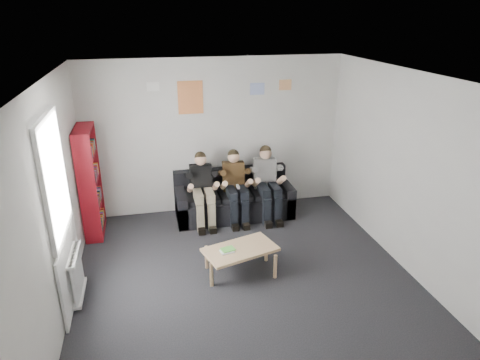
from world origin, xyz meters
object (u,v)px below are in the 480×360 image
at_px(bookshelf, 90,182).
at_px(person_middle, 236,187).
at_px(sofa, 233,200).
at_px(coffee_table, 240,251).
at_px(person_left, 203,190).
at_px(person_right, 268,183).

xyz_separation_m(bookshelf, person_middle, (2.34, -0.05, -0.27)).
relative_size(sofa, coffee_table, 2.08).
distance_m(person_left, person_right, 1.13).
height_order(coffee_table, person_middle, person_middle).
bearing_deg(person_left, person_right, 1.68).
bearing_deg(person_middle, person_left, -174.37).
distance_m(sofa, person_right, 0.69).
bearing_deg(person_left, coffee_table, -78.61).
bearing_deg(sofa, person_middle, -90.00).
height_order(sofa, coffee_table, sofa).
bearing_deg(person_left, sofa, 20.26).
bearing_deg(coffee_table, sofa, 81.00).
height_order(sofa, bookshelf, bookshelf).
distance_m(sofa, person_middle, 0.38).
bearing_deg(coffee_table, bookshelf, 140.67).
bearing_deg(bookshelf, person_middle, -1.34).
relative_size(sofa, person_right, 1.61).
bearing_deg(bookshelf, sofa, 3.29).
relative_size(coffee_table, person_left, 0.80).
bearing_deg(sofa, coffee_table, -99.00).
bearing_deg(person_right, person_middle, -172.84).
bearing_deg(coffee_table, person_left, 99.62).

